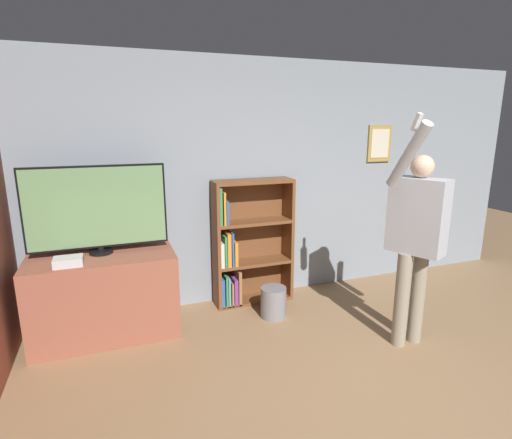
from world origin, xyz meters
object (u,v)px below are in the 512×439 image
object	(u,v)px
television	(97,209)
person	(416,232)
game_console	(68,261)
bookshelf	(245,247)
waste_bin	(273,302)

from	to	relation	value
television	person	world-z (taller)	person
game_console	television	bearing A→B (deg)	45.48
bookshelf	game_console	bearing A→B (deg)	-166.48
person	waste_bin	xyz separation A→B (m)	(-0.97, 0.91, -0.91)
television	waste_bin	size ratio (longest dim) A/B	3.83
bookshelf	person	bearing A→B (deg)	-50.54
television	waste_bin	bearing A→B (deg)	-10.42
television	waste_bin	world-z (taller)	television
bookshelf	waste_bin	distance (m)	0.69
television	bookshelf	size ratio (longest dim) A/B	0.89
waste_bin	bookshelf	bearing A→B (deg)	108.94
television	game_console	world-z (taller)	television
person	waste_bin	distance (m)	1.61
bookshelf	waste_bin	bearing A→B (deg)	-71.06
waste_bin	person	bearing A→B (deg)	-43.19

